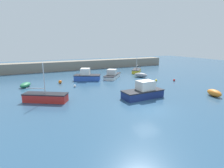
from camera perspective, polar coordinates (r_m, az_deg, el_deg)
The scene contains 15 objects.
ground_plane at distance 18.75m, azimuth 11.37°, elevation -8.02°, with size 120.00×120.00×0.20m, color #2D5170.
harbor_breakwater at distance 45.97m, azimuth -12.10°, elevation 6.02°, with size 52.26×3.31×2.21m, color gray.
motorboat_grey_hull at distance 21.89m, azimuth 10.18°, elevation -2.46°, with size 5.21×2.25×2.12m.
cabin_cruiser_white at distance 32.14m, azimuth -8.21°, elevation 2.61°, with size 5.14×4.08×2.17m.
sailboat_twin_hulled at distance 21.56m, azimuth -20.86°, elevation -4.09°, with size 5.04×3.86×4.53m.
dinghy_near_pier at distance 25.79m, azimuth 30.39°, elevation -2.52°, with size 1.51×2.33×0.85m.
sailboat_short_mast at distance 40.61m, azimuth 8.00°, elevation 4.32°, with size 4.19×4.55×3.78m.
fishing_dinghy_green at distance 29.92m, azimuth -26.43°, elevation -0.26°, with size 2.14×2.61×0.72m.
open_tender_yellow at distance 35.05m, azimuth 9.35°, elevation 2.90°, with size 2.50×2.79×0.90m.
motorboat_with_cabin at distance 33.83m, azimuth 0.10°, elevation 2.94°, with size 5.21×5.53×1.75m.
rowboat_blue_near at distance 27.70m, azimuth 11.44°, elevation -0.26°, with size 3.11×1.88×0.57m.
mooring_buoy_orange at distance 30.50m, azimuth -16.58°, elevation 0.68°, with size 0.57×0.57×0.57m, color orange.
mooring_buoy_yellow at distance 31.68m, azimuth 14.18°, elevation 1.13°, with size 0.41×0.41×0.41m, color yellow.
mooring_buoy_red at distance 33.04m, azimuth 19.62°, elevation 1.22°, with size 0.38×0.38×0.38m, color red.
mooring_buoy_white at distance 27.43m, azimuth -12.07°, elevation -0.63°, with size 0.38×0.38×0.38m, color white.
Camera 1 is at (-10.73, -13.84, 6.59)m, focal length 28.00 mm.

